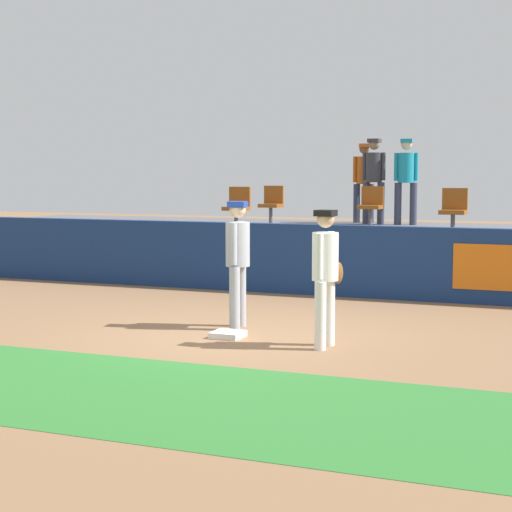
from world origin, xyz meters
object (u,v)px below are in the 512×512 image
at_px(first_base, 228,334).
at_px(seat_back_center, 371,204).
at_px(seat_front_right, 454,208).
at_px(seat_back_left, 272,202).
at_px(seat_front_left, 238,205).
at_px(spectator_hooded, 364,177).
at_px(spectator_capped, 374,175).
at_px(spectator_casual, 406,175).
at_px(player_fielder_home, 326,269).
at_px(player_runner_visitor, 238,255).

bearing_deg(first_base, seat_back_center, 89.95).
distance_m(seat_front_right, seat_back_left, 4.66).
height_order(seat_back_center, seat_front_left, same).
relative_size(first_base, seat_back_center, 0.48).
height_order(spectator_hooded, spectator_capped, spectator_capped).
relative_size(first_base, spectator_casual, 0.22).
relative_size(player_fielder_home, seat_back_center, 2.05).
height_order(player_fielder_home, spectator_casual, spectator_casual).
bearing_deg(spectator_hooded, seat_front_left, 37.59).
bearing_deg(spectator_casual, seat_front_right, 112.71).
relative_size(player_fielder_home, seat_front_right, 2.05).
xyz_separation_m(seat_back_center, seat_front_left, (-2.33, -1.80, -0.00)).
bearing_deg(seat_back_left, seat_front_right, -22.75).
xyz_separation_m(first_base, seat_back_left, (-2.26, 7.51, 1.50)).
bearing_deg(seat_back_center, spectator_capped, 99.43).
bearing_deg(spectator_casual, spectator_capped, -11.62).
distance_m(first_base, seat_front_right, 6.25).
distance_m(seat_back_center, seat_front_left, 2.94).
height_order(seat_back_center, seat_back_left, same).
bearing_deg(spectator_casual, player_fielder_home, 87.41).
xyz_separation_m(first_base, seat_back_center, (0.01, 7.51, 1.50)).
xyz_separation_m(seat_front_right, seat_front_left, (-4.35, -0.00, -0.00)).
height_order(seat_front_right, seat_front_left, same).
bearing_deg(spectator_casual, seat_back_center, 34.35).
height_order(player_fielder_home, spectator_capped, spectator_capped).
height_order(seat_back_center, seat_front_right, same).
bearing_deg(spectator_capped, spectator_hooded, -47.74).
distance_m(seat_back_center, seat_back_left, 2.27).
bearing_deg(seat_back_center, first_base, -90.05).
relative_size(seat_back_center, seat_front_right, 1.00).
xyz_separation_m(player_fielder_home, seat_back_left, (-3.66, 7.65, 0.55)).
relative_size(seat_back_left, spectator_casual, 0.45).
distance_m(seat_back_left, spectator_capped, 2.33).
height_order(player_fielder_home, seat_back_left, seat_back_left).
bearing_deg(spectator_hooded, seat_back_left, 10.62).
relative_size(seat_back_center, spectator_capped, 0.45).
relative_size(seat_front_right, spectator_hooded, 0.47).
bearing_deg(spectator_casual, spectator_hooded, -31.41).
bearing_deg(seat_front_left, seat_back_center, 37.72).
bearing_deg(spectator_hooded, seat_back_center, 94.32).
height_order(player_runner_visitor, seat_front_left, seat_front_left).
xyz_separation_m(seat_front_left, spectator_casual, (2.95, 2.37, 0.60)).
bearing_deg(seat_front_left, player_runner_visitor, -66.63).
height_order(seat_front_right, spectator_capped, spectator_capped).
bearing_deg(seat_front_left, seat_back_left, 88.10).
bearing_deg(player_fielder_home, seat_back_left, -150.88).
xyz_separation_m(player_fielder_home, player_runner_visitor, (-1.55, 0.82, 0.04)).
distance_m(player_runner_visitor, seat_front_right, 5.50).
relative_size(player_runner_visitor, spectator_hooded, 1.00).
xyz_separation_m(first_base, seat_front_right, (2.03, 5.71, 1.50)).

